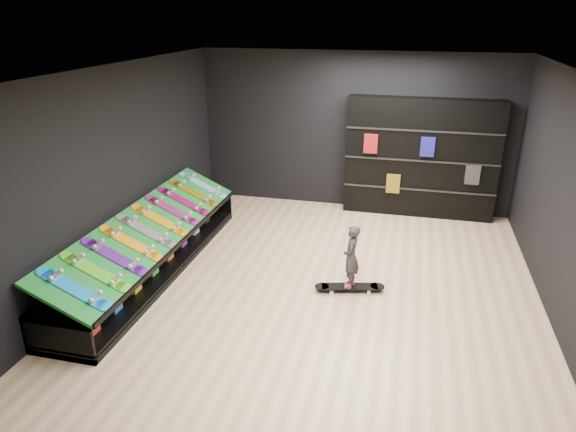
% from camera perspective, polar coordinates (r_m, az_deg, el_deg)
% --- Properties ---
extents(floor, '(6.00, 7.00, 0.01)m').
position_cam_1_polar(floor, '(7.35, 3.45, -8.17)').
color(floor, beige).
rests_on(floor, ground).
extents(ceiling, '(6.00, 7.00, 0.01)m').
position_cam_1_polar(ceiling, '(6.40, 4.08, 15.76)').
color(ceiling, white).
rests_on(ceiling, ground).
extents(wall_back, '(6.00, 0.02, 3.00)m').
position_cam_1_polar(wall_back, '(10.07, 7.34, 9.25)').
color(wall_back, black).
rests_on(wall_back, ground).
extents(wall_front, '(6.00, 0.02, 3.00)m').
position_cam_1_polar(wall_front, '(3.69, -6.31, -14.54)').
color(wall_front, black).
rests_on(wall_front, ground).
extents(wall_left, '(0.02, 7.00, 3.00)m').
position_cam_1_polar(wall_left, '(7.79, -18.59, 4.51)').
color(wall_left, black).
rests_on(wall_left, ground).
extents(wall_right, '(0.02, 7.00, 3.00)m').
position_cam_1_polar(wall_right, '(6.91, 29.03, 0.66)').
color(wall_right, black).
rests_on(wall_right, ground).
extents(display_rack, '(0.90, 4.50, 0.50)m').
position_cam_1_polar(display_rack, '(8.02, -14.78, -4.19)').
color(display_rack, black).
rests_on(display_rack, ground).
extents(turf_ramp, '(0.92, 4.50, 0.46)m').
position_cam_1_polar(turf_ramp, '(7.81, -14.77, -1.20)').
color(turf_ramp, '#106722').
rests_on(turf_ramp, display_rack).
extents(back_shelving, '(2.77, 0.32, 2.22)m').
position_cam_1_polar(back_shelving, '(9.93, 14.54, 6.22)').
color(back_shelving, black).
rests_on(back_shelving, ground).
extents(floor_skateboard, '(1.00, 0.45, 0.09)m').
position_cam_1_polar(floor_skateboard, '(7.33, 6.85, -8.03)').
color(floor_skateboard, black).
rests_on(floor_skateboard, ground).
extents(child, '(0.15, 0.21, 0.55)m').
position_cam_1_polar(child, '(7.17, 6.97, -5.80)').
color(child, black).
rests_on(child, floor_skateboard).
extents(display_board_0, '(0.93, 0.22, 0.50)m').
position_cam_1_polar(display_board_0, '(6.36, -22.64, -7.49)').
color(display_board_0, blue).
rests_on(display_board_0, turf_ramp).
extents(display_board_1, '(0.93, 0.22, 0.50)m').
position_cam_1_polar(display_board_1, '(6.66, -20.58, -5.83)').
color(display_board_1, green).
rests_on(display_board_1, turf_ramp).
extents(display_board_2, '(0.93, 0.22, 0.50)m').
position_cam_1_polar(display_board_2, '(6.97, -18.70, -4.30)').
color(display_board_2, purple).
rests_on(display_board_2, turf_ramp).
extents(display_board_3, '(0.93, 0.22, 0.50)m').
position_cam_1_polar(display_board_3, '(7.29, -17.00, -2.90)').
color(display_board_3, orange).
rests_on(display_board_3, turf_ramp).
extents(display_board_4, '(0.93, 0.22, 0.50)m').
position_cam_1_polar(display_board_4, '(7.62, -15.44, -1.62)').
color(display_board_4, black).
rests_on(display_board_4, turf_ramp).
extents(display_board_5, '(0.93, 0.22, 0.50)m').
position_cam_1_polar(display_board_5, '(7.96, -14.01, -0.45)').
color(display_board_5, yellow).
rests_on(display_board_5, turf_ramp).
extents(display_board_6, '(0.93, 0.22, 0.50)m').
position_cam_1_polar(display_board_6, '(8.31, -12.71, 0.63)').
color(display_board_6, '#2626BF').
rests_on(display_board_6, turf_ramp).
extents(display_board_7, '(0.93, 0.22, 0.50)m').
position_cam_1_polar(display_board_7, '(8.66, -11.51, 1.62)').
color(display_board_7, '#E5198C').
rests_on(display_board_7, turf_ramp).
extents(display_board_8, '(0.93, 0.22, 0.50)m').
position_cam_1_polar(display_board_8, '(9.02, -10.40, 2.53)').
color(display_board_8, yellow).
rests_on(display_board_8, turf_ramp).
extents(display_board_9, '(0.93, 0.22, 0.50)m').
position_cam_1_polar(display_board_9, '(9.39, -9.38, 3.37)').
color(display_board_9, '#0CB2E5').
rests_on(display_board_9, turf_ramp).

